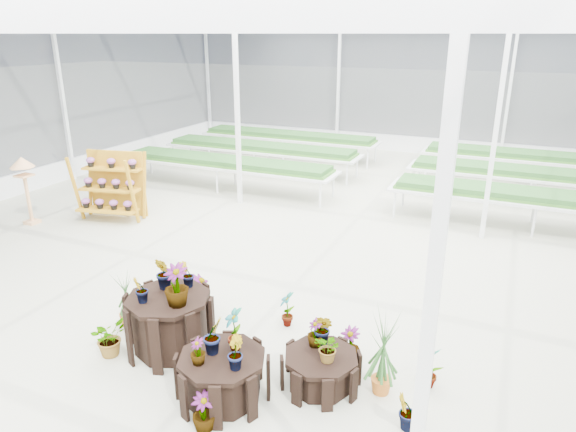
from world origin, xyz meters
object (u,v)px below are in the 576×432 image
at_px(shelf_rack, 110,187).
at_px(plinth_low, 321,370).
at_px(plinth_tall, 170,323).
at_px(bird_table, 27,191).
at_px(plinth_mid, 223,377).

bearing_deg(shelf_rack, plinth_low, -42.25).
relative_size(plinth_tall, bird_table, 0.75).
xyz_separation_m(plinth_mid, plinth_low, (1.00, 0.70, -0.07)).
height_order(plinth_mid, bird_table, bird_table).
bearing_deg(plinth_low, bird_table, 161.54).
bearing_deg(shelf_rack, plinth_mid, -50.98).
relative_size(plinth_mid, shelf_rack, 0.69).
height_order(plinth_low, bird_table, bird_table).
bearing_deg(bird_table, plinth_low, -14.51).
relative_size(plinth_low, bird_table, 0.61).
bearing_deg(plinth_mid, plinth_low, 34.99).
distance_m(plinth_tall, plinth_low, 2.21).
relative_size(plinth_mid, bird_table, 0.69).
height_order(plinth_mid, shelf_rack, shelf_rack).
bearing_deg(plinth_mid, plinth_tall, 153.43).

